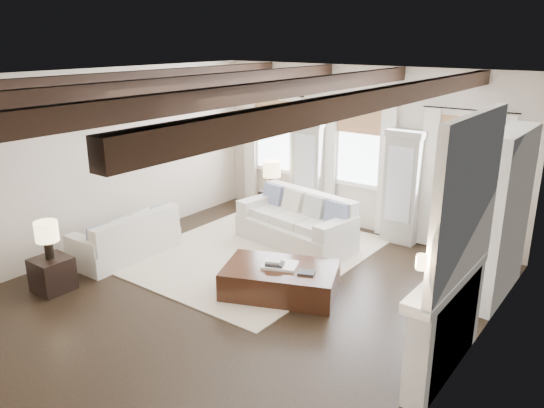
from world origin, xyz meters
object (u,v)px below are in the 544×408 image
Objects in this scene: sofa_back at (298,224)px; ottoman at (280,280)px; side_table_front at (52,274)px; sofa_left at (128,240)px; side_table_back at (272,205)px.

sofa_back reaches higher than ottoman.
side_table_front is at bearing -116.53° from sofa_back.
sofa_left is at bearing 166.55° from ottoman.
ottoman is at bearing 8.96° from sofa_left.
side_table_back is (-2.17, 2.67, 0.09)m from ottoman.
sofa_back reaches higher than side_table_back.
sofa_back is at bearing 94.71° from ottoman.
sofa_back is 1.43× the size of ottoman.
sofa_left is 1.14× the size of ottoman.
side_table_front reaches higher than ottoman.
side_table_back is (-1.22, 0.83, -0.07)m from sofa_back.
sofa_left is 3.08× the size of side_table_back.
ottoman is 2.69× the size of side_table_back.
side_table_back is at bearing 81.63° from side_table_front.
sofa_back is at bearing 63.47° from side_table_front.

